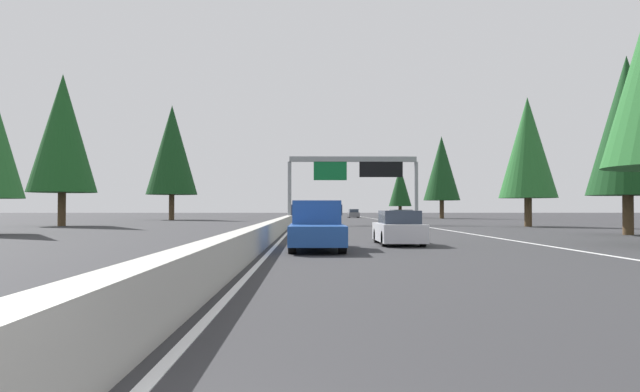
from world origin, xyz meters
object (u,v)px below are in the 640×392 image
object	(u,v)px
sedan_near_center	(354,214)
conifer_right_near	(627,126)
conifer_right_mid	(528,148)
conifer_left_mid	(172,150)
sedan_far_right	(401,219)
conifer_right_distant	(400,186)
conifer_right_far	(442,168)
conifer_left_near	(62,133)
minivan_far_left	(310,212)
sign_gantry_overhead	(355,170)
sedan_mid_right	(399,229)
pickup_far_center	(317,225)

from	to	relation	value
sedan_near_center	conifer_right_near	xyz separation A→B (m)	(-67.47, -11.29, 5.79)
conifer_right_mid	conifer_left_mid	world-z (taller)	conifer_left_mid
sedan_far_right	conifer_right_distant	world-z (taller)	conifer_right_distant
conifer_right_far	conifer_left_near	distance (m)	58.70
sedan_far_right	conifer_right_mid	world-z (taller)	conifer_right_mid
conifer_right_distant	conifer_left_mid	world-z (taller)	conifer_left_mid
minivan_far_left	conifer_right_distant	xyz separation A→B (m)	(-11.07, -15.69, 4.51)
minivan_far_left	sedan_near_center	distance (m)	14.12
sedan_near_center	conifer_right_near	world-z (taller)	conifer_right_near
sedan_near_center	conifer_right_distant	distance (m)	9.52
sign_gantry_overhead	sedan_mid_right	distance (m)	32.25
conifer_right_distant	sign_gantry_overhead	bearing A→B (deg)	166.05
conifer_right_far	conifer_right_near	bearing A→B (deg)	178.03
conifer_left_mid	conifer_right_distant	bearing A→B (deg)	-59.67
pickup_far_center	sedan_far_right	bearing A→B (deg)	-15.84
sedan_far_right	conifer_right_mid	distance (m)	13.69
sedan_far_right	sedan_near_center	world-z (taller)	same
sedan_mid_right	conifer_left_near	size ratio (longest dim) A/B	0.32
conifer_right_far	sedan_near_center	bearing A→B (deg)	56.60
conifer_right_mid	conifer_left_near	size ratio (longest dim) A/B	0.82
sedan_mid_right	minivan_far_left	xyz separation A→B (m)	(88.62, 3.83, 0.27)
conifer_right_mid	conifer_right_distant	bearing A→B (deg)	3.55
pickup_far_center	sedan_far_right	distance (m)	25.70
sedan_mid_right	minivan_far_left	bearing A→B (deg)	2.48
sign_gantry_overhead	conifer_left_near	world-z (taller)	conifer_left_near
conifer_right_mid	conifer_right_distant	size ratio (longest dim) A/B	1.25
sedan_mid_right	conifer_right_near	bearing A→B (deg)	-58.42
sign_gantry_overhead	conifer_left_near	distance (m)	27.03
sign_gantry_overhead	minivan_far_left	size ratio (longest dim) A/B	2.54
conifer_right_mid	pickup_far_center	bearing A→B (deg)	146.79
sedan_near_center	conifer_right_far	xyz separation A→B (m)	(-8.78, -13.31, 7.24)
conifer_right_far	pickup_far_center	bearing A→B (deg)	163.81
pickup_far_center	conifer_right_distant	bearing A→B (deg)	-10.86
sedan_mid_right	conifer_right_far	size ratio (longest dim) A/B	0.34
minivan_far_left	conifer_right_mid	size ratio (longest dim) A/B	0.44
pickup_far_center	sedan_mid_right	distance (m)	4.60
sedan_mid_right	sedan_far_right	xyz separation A→B (m)	(21.83, -3.45, 0.00)
sedan_mid_right	conifer_left_mid	bearing A→B (deg)	21.94
sedan_mid_right	sedan_near_center	bearing A→B (deg)	-2.75
sedan_far_right	conifer_right_far	distance (m)	48.55
sedan_far_right	conifer_left_mid	xyz separation A→B (m)	(35.31, 26.46, 9.03)
pickup_far_center	sedan_near_center	size ratio (longest dim) A/B	1.27
conifer_right_mid	conifer_left_near	distance (m)	41.21
conifer_right_near	conifer_left_mid	xyz separation A→B (m)	(47.95, 37.99, 3.23)
sedan_near_center	conifer_left_mid	world-z (taller)	conifer_left_mid
conifer_right_near	sedan_near_center	bearing A→B (deg)	9.50
sign_gantry_overhead	conifer_right_mid	bearing A→B (deg)	-113.50
sign_gantry_overhead	conifer_right_near	distance (m)	26.95
conifer_right_near	conifer_right_far	world-z (taller)	conifer_right_far
conifer_right_far	sign_gantry_overhead	bearing A→B (deg)	155.41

